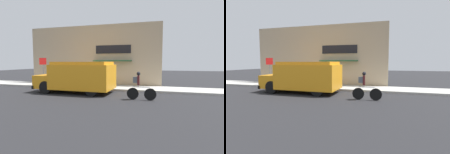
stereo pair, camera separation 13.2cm
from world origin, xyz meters
TOP-DOWN VIEW (x-y plane):
  - ground_plane at (0.00, 0.00)m, footprint 70.00×70.00m
  - sidewalk at (0.00, 1.28)m, footprint 28.00×2.57m
  - storefront at (0.06, 2.74)m, footprint 13.13×0.81m
  - school_bus at (0.71, -1.40)m, footprint 5.71×2.90m
  - cyclist at (5.30, -2.65)m, footprint 1.74×0.22m
  - stop_sign_post at (-3.85, 0.67)m, footprint 0.45×0.45m

SIDE VIEW (x-z plane):
  - ground_plane at x=0.00m, z-range 0.00..0.00m
  - sidewalk at x=0.00m, z-range 0.00..0.15m
  - cyclist at x=5.30m, z-range -0.03..1.64m
  - school_bus at x=0.71m, z-range 0.05..2.31m
  - stop_sign_post at x=-3.85m, z-range 0.57..3.08m
  - storefront at x=0.06m, z-range 0.00..5.69m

